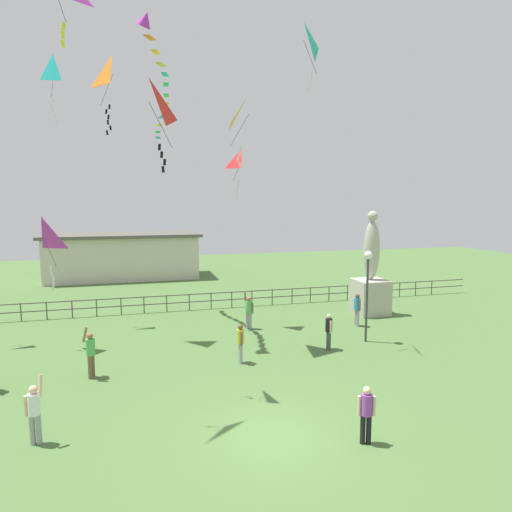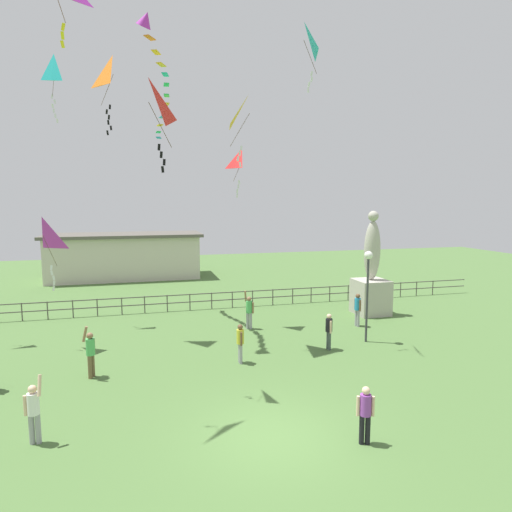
{
  "view_description": "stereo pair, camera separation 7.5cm",
  "coord_description": "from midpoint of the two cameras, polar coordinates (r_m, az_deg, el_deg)",
  "views": [
    {
      "loc": [
        -3.19,
        -10.07,
        6.1
      ],
      "look_at": [
        1.23,
        6.23,
        4.0
      ],
      "focal_mm": 30.04,
      "sensor_mm": 36.0,
      "label": 1
    },
    {
      "loc": [
        -3.12,
        -10.09,
        6.1
      ],
      "look_at": [
        1.23,
        6.23,
        4.0
      ],
      "focal_mm": 30.04,
      "sensor_mm": 36.0,
      "label": 2
    }
  ],
  "objects": [
    {
      "name": "ground_plane",
      "position": [
        12.2,
        2.3,
        -22.92
      ],
      "size": [
        80.0,
        80.0,
        0.0
      ],
      "primitive_type": "plane",
      "color": "#4C7038"
    },
    {
      "name": "statue_monument",
      "position": [
        24.36,
        15.17,
        -3.41
      ],
      "size": [
        1.71,
        1.71,
        5.67
      ],
      "color": "#B2AD9E",
      "rests_on": "ground_plane"
    },
    {
      "name": "lamppost",
      "position": [
        19.21,
        14.78,
        -2.52
      ],
      "size": [
        0.36,
        0.36,
        4.04
      ],
      "color": "#38383D",
      "rests_on": "ground_plane"
    },
    {
      "name": "person_0",
      "position": [
        21.92,
        13.47,
        -6.71
      ],
      "size": [
        0.3,
        0.49,
        1.65
      ],
      "color": "#99999E",
      "rests_on": "ground_plane"
    },
    {
      "name": "person_1",
      "position": [
        16.62,
        -1.98,
        -11.23
      ],
      "size": [
        0.28,
        0.46,
        1.52
      ],
      "color": "#99999E",
      "rests_on": "ground_plane"
    },
    {
      "name": "person_2",
      "position": [
        16.34,
        -21.05,
        -11.74
      ],
      "size": [
        0.41,
        0.47,
        1.91
      ],
      "color": "brown",
      "rests_on": "ground_plane"
    },
    {
      "name": "person_3",
      "position": [
        18.33,
        9.8,
        -9.57
      ],
      "size": [
        0.28,
        0.46,
        1.53
      ],
      "color": "#3F4C47",
      "rests_on": "ground_plane"
    },
    {
      "name": "person_4",
      "position": [
        11.82,
        14.54,
        -19.37
      ],
      "size": [
        0.44,
        0.28,
        1.52
      ],
      "color": "black",
      "rests_on": "ground_plane"
    },
    {
      "name": "person_5",
      "position": [
        12.77,
        -27.35,
        -17.68
      ],
      "size": [
        0.48,
        0.33,
        1.83
      ],
      "color": "#99999E",
      "rests_on": "ground_plane"
    },
    {
      "name": "person_6",
      "position": [
        20.91,
        -0.82,
        -7.19
      ],
      "size": [
        0.44,
        0.4,
        1.88
      ],
      "color": "#99999E",
      "rests_on": "ground_plane"
    },
    {
      "name": "kite_1",
      "position": [
        13.87,
        -13.87,
        18.96
      ],
      "size": [
        1.1,
        0.95,
        2.71
      ],
      "color": "red"
    },
    {
      "name": "kite_2",
      "position": [
        21.37,
        -1.8,
        12.37
      ],
      "size": [
        1.03,
        1.02,
        2.31
      ],
      "color": "red"
    },
    {
      "name": "kite_3",
      "position": [
        19.07,
        -26.37,
        2.21
      ],
      "size": [
        1.15,
        1.16,
        3.0
      ],
      "color": "#B22DB2"
    },
    {
      "name": "kite_5",
      "position": [
        19.19,
        6.54,
        26.51
      ],
      "size": [
        0.95,
        1.27,
        2.69
      ],
      "color": "#19B2B2"
    },
    {
      "name": "kite_6",
      "position": [
        24.39,
        -25.17,
        21.26
      ],
      "size": [
        0.78,
        0.78,
        3.21
      ],
      "color": "#19B2B2"
    },
    {
      "name": "kite_7",
      "position": [
        18.14,
        -0.8,
        18.31
      ],
      "size": [
        1.29,
        1.27,
        2.8
      ],
      "color": "yellow"
    },
    {
      "name": "kite_8",
      "position": [
        20.9,
        -18.39,
        21.76
      ],
      "size": [
        1.15,
        1.2,
        3.33
      ],
      "color": "orange"
    },
    {
      "name": "streamer_kite",
      "position": [
        20.18,
        -13.93,
        26.39
      ],
      "size": [
        1.57,
        7.17,
        4.01
      ],
      "color": "#B22DB2"
    },
    {
      "name": "waterfront_railing",
      "position": [
        24.85,
        -8.3,
        -5.73
      ],
      "size": [
        36.02,
        0.06,
        0.95
      ],
      "color": "#4C4742",
      "rests_on": "ground_plane"
    },
    {
      "name": "pavilion_building",
      "position": [
        36.36,
        -16.96,
        0.05
      ],
      "size": [
        12.17,
        4.96,
        3.63
      ],
      "color": "beige",
      "rests_on": "ground_plane"
    }
  ]
}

